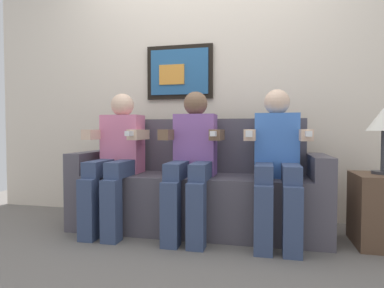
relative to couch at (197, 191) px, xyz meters
name	(u,v)px	position (x,y,z in m)	size (l,w,h in m)	color
ground_plane	(187,242)	(0.00, -0.33, -0.31)	(5.72, 5.72, 0.00)	#66605B
back_wall_assembly	(206,77)	(-0.01, 0.44, 0.99)	(4.40, 0.10, 2.60)	beige
couch	(197,191)	(0.00, 0.00, 0.00)	(2.00, 0.58, 0.90)	#514C56
person_on_left	(117,155)	(-0.62, -0.17, 0.29)	(0.46, 0.56, 1.11)	pink
person_in_middle	(192,156)	(0.00, -0.17, 0.29)	(0.46, 0.56, 1.11)	#8C59A5
person_on_right	(277,158)	(0.62, -0.17, 0.29)	(0.46, 0.56, 1.11)	#3F72CC
table_lamp	(383,122)	(1.34, -0.09, 0.55)	(0.22, 0.22, 0.46)	#333338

